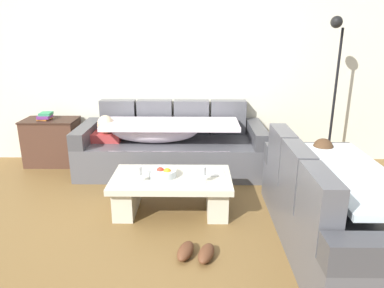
{
  "coord_description": "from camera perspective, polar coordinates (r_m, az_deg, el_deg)",
  "views": [
    {
      "loc": [
        0.57,
        -2.82,
        1.76
      ],
      "look_at": [
        0.51,
        1.04,
        0.55
      ],
      "focal_mm": 33.3,
      "sensor_mm": 36.0,
      "label": 1
    }
  ],
  "objects": [
    {
      "name": "side_cabinet",
      "position": [
        5.28,
        -21.47,
        0.33
      ],
      "size": [
        0.72,
        0.44,
        0.64
      ],
      "color": "#4A2E22",
      "rests_on": "ground_plane"
    },
    {
      "name": "coffee_table",
      "position": [
        3.65,
        -3.28,
        -7.28
      ],
      "size": [
        1.2,
        0.68,
        0.38
      ],
      "color": "beige",
      "rests_on": "ground_plane"
    },
    {
      "name": "couch_near_window",
      "position": [
        3.32,
        21.94,
        -9.43
      ],
      "size": [
        0.92,
        2.01,
        0.88
      ],
      "rotation": [
        0.0,
        0.0,
        1.57
      ],
      "color": "#515257",
      "rests_on": "ground_plane"
    },
    {
      "name": "fruit_bowl",
      "position": [
        3.59,
        -4.71,
        -4.6
      ],
      "size": [
        0.28,
        0.28,
        0.1
      ],
      "color": "silver",
      "rests_on": "coffee_table"
    },
    {
      "name": "ground_plane",
      "position": [
        3.38,
        -9.31,
        -14.33
      ],
      "size": [
        14.0,
        14.0,
        0.0
      ],
      "primitive_type": "plane",
      "color": "brown"
    },
    {
      "name": "back_wall",
      "position": [
        5.02,
        -5.85,
        12.62
      ],
      "size": [
        9.0,
        0.1,
        2.7
      ],
      "primitive_type": "cube",
      "color": "beige",
      "rests_on": "ground_plane"
    },
    {
      "name": "floor_lamp",
      "position": [
        4.79,
        21.62,
        8.46
      ],
      "size": [
        0.33,
        0.31,
        1.95
      ],
      "color": "black",
      "rests_on": "ground_plane"
    },
    {
      "name": "book_stack_on_cabinet",
      "position": [
        5.21,
        -22.47,
        4.17
      ],
      "size": [
        0.18,
        0.21,
        0.09
      ],
      "color": "#B76623",
      "rests_on": "side_cabinet"
    },
    {
      "name": "wine_glass_near_left",
      "position": [
        3.45,
        -8.57,
        -4.33
      ],
      "size": [
        0.07,
        0.07,
        0.17
      ],
      "color": "silver",
      "rests_on": "coffee_table"
    },
    {
      "name": "pair_of_shoes",
      "position": [
        3.05,
        0.62,
        -16.93
      ],
      "size": [
        0.36,
        0.32,
        0.09
      ],
      "color": "#59331E",
      "rests_on": "ground_plane"
    },
    {
      "name": "wine_glass_near_right",
      "position": [
        3.41,
        1.69,
        -4.41
      ],
      "size": [
        0.07,
        0.07,
        0.17
      ],
      "color": "silver",
      "rests_on": "coffee_table"
    },
    {
      "name": "open_magazine",
      "position": [
        3.69,
        2.85,
        -4.54
      ],
      "size": [
        0.3,
        0.24,
        0.01
      ],
      "primitive_type": "cube",
      "rotation": [
        0.0,
        0.0,
        0.1
      ],
      "color": "white",
      "rests_on": "coffee_table"
    },
    {
      "name": "couch_along_wall",
      "position": [
        4.69,
        -3.73,
        -0.43
      ],
      "size": [
        2.39,
        0.92,
        0.88
      ],
      "color": "#515257",
      "rests_on": "ground_plane"
    }
  ]
}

